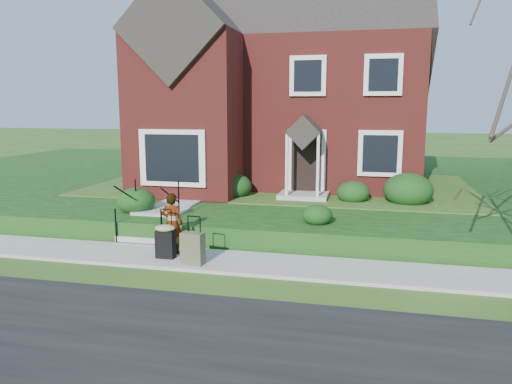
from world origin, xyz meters
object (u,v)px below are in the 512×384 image
(suitcase_black, at_px, (165,239))
(woman, at_px, (172,223))
(front_steps, at_px, (155,220))
(suitcase_olive, at_px, (193,248))

(suitcase_black, bearing_deg, woman, 90.33)
(woman, distance_m, suitcase_black, 0.51)
(suitcase_black, bearing_deg, front_steps, 122.07)
(front_steps, relative_size, suitcase_olive, 1.82)
(front_steps, distance_m, suitcase_olive, 3.03)
(woman, bearing_deg, suitcase_olive, 139.41)
(woman, bearing_deg, front_steps, -51.29)
(front_steps, height_order, suitcase_black, front_steps)
(suitcase_black, xyz_separation_m, suitcase_olive, (0.79, -0.30, -0.08))
(suitcase_olive, bearing_deg, suitcase_black, 166.34)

